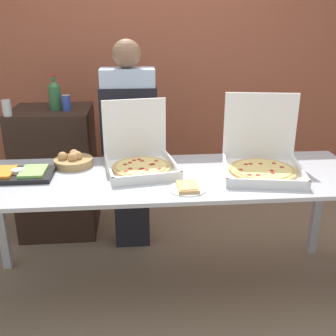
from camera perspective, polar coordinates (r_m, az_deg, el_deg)
name	(u,v)px	position (r m, az deg, el deg)	size (l,w,h in m)	color
ground_plane	(168,287)	(2.91, 0.00, -16.84)	(16.00, 16.00, 0.00)	#847056
brick_wall_behind	(153,61)	(4.02, -2.16, 15.31)	(10.00, 0.06, 2.80)	#9E5138
buffet_table	(168,189)	(2.52, 0.00, -3.07)	(2.50, 0.80, 0.85)	#B7BABF
pizza_box_near_right	(140,158)	(2.58, -4.12, 1.51)	(0.50, 0.51, 0.43)	white
pizza_box_far_left	(262,159)	(2.60, 13.43, 1.28)	(0.56, 0.57, 0.48)	white
paper_plate_front_right	(188,187)	(2.28, 2.85, -2.84)	(0.22, 0.22, 0.03)	white
veggie_tray	(18,174)	(2.62, -20.94, -0.83)	(0.43, 0.26, 0.05)	black
bread_basket	(73,161)	(2.72, -13.61, 1.05)	(0.26, 0.26, 0.10)	tan
sideboard_podium	(57,171)	(3.53, -15.79, -0.46)	(0.64, 0.58, 1.09)	black
soda_bottle	(55,95)	(3.33, -16.12, 10.20)	(0.10, 0.10, 0.28)	#2D6638
soda_can_silver	(7,108)	(3.21, -22.37, 8.06)	(0.07, 0.07, 0.12)	silver
soda_can_colored	(66,103)	(3.27, -14.52, 9.15)	(0.07, 0.07, 0.12)	#334CB2
person_server_vest	(129,137)	(3.07, -5.61, 4.56)	(0.42, 0.24, 1.65)	black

